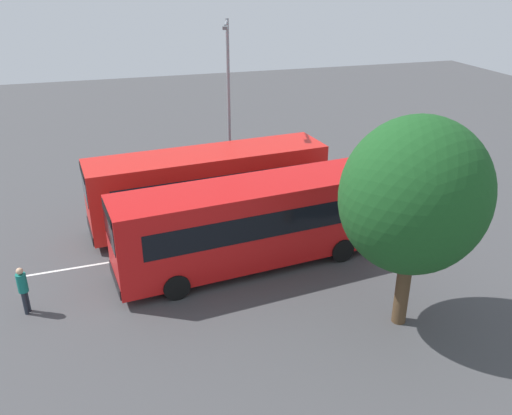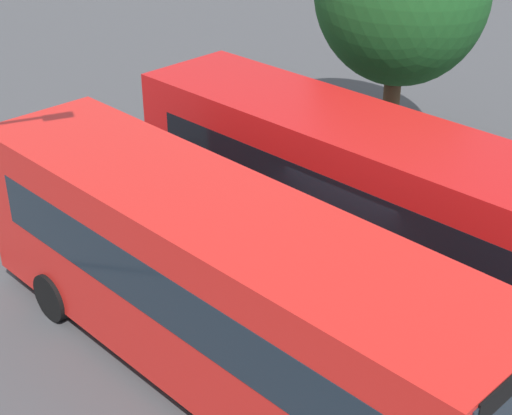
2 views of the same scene
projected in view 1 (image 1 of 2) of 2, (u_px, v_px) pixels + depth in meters
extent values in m
plane|color=#424244|center=(226.00, 243.00, 21.63)|extent=(74.25, 74.25, 0.00)
cube|color=red|center=(209.00, 185.00, 22.69)|extent=(10.33, 3.30, 2.92)
cube|color=#19232D|center=(85.00, 184.00, 20.64)|extent=(0.31, 2.09, 1.23)
cube|color=#19232D|center=(217.00, 187.00, 21.57)|extent=(8.50, 0.87, 0.93)
cube|color=#19232D|center=(201.00, 168.00, 23.52)|extent=(8.50, 0.87, 0.93)
cube|color=black|center=(83.00, 173.00, 20.43)|extent=(0.28, 1.89, 0.32)
cube|color=black|center=(91.00, 231.00, 21.47)|extent=(0.30, 2.18, 0.36)
cylinder|color=black|center=(141.00, 237.00, 21.18)|extent=(0.95, 0.37, 0.93)
cylinder|color=black|center=(131.00, 214.00, 23.08)|extent=(0.95, 0.37, 0.93)
cylinder|color=black|center=(288.00, 211.00, 23.40)|extent=(0.95, 0.37, 0.93)
cylinder|color=black|center=(268.00, 193.00, 25.30)|extent=(0.95, 0.37, 0.93)
cube|color=red|center=(252.00, 222.00, 19.42)|extent=(10.35, 3.47, 2.92)
cube|color=black|center=(110.00, 227.00, 17.30)|extent=(0.35, 2.08, 1.23)
cube|color=black|center=(265.00, 226.00, 18.31)|extent=(8.49, 1.02, 0.93)
cube|color=black|center=(240.00, 201.00, 20.24)|extent=(8.49, 1.02, 0.93)
cube|color=black|center=(108.00, 213.00, 17.08)|extent=(0.31, 1.89, 0.32)
cube|color=black|center=(116.00, 280.00, 18.13)|extent=(0.34, 2.18, 0.36)
cylinder|color=black|center=(176.00, 287.00, 17.87)|extent=(0.96, 0.38, 0.93)
cylinder|color=black|center=(160.00, 256.00, 19.75)|extent=(0.96, 0.38, 0.93)
cylinder|color=black|center=(342.00, 250.00, 20.19)|extent=(0.96, 0.38, 0.93)
cylinder|color=black|center=(313.00, 226.00, 22.07)|extent=(0.96, 0.38, 0.93)
cylinder|color=#232833|center=(27.00, 300.00, 17.23)|extent=(0.13, 0.13, 0.81)
cylinder|color=#232833|center=(25.00, 303.00, 17.09)|extent=(0.13, 0.13, 0.81)
cylinder|color=#146B60|center=(22.00, 283.00, 16.86)|extent=(0.41, 0.41, 0.64)
sphere|color=tan|center=(19.00, 271.00, 16.68)|extent=(0.22, 0.22, 0.22)
cylinder|color=gray|center=(229.00, 106.00, 25.93)|extent=(0.16, 0.16, 8.16)
cylinder|color=gray|center=(226.00, 23.00, 23.24)|extent=(0.72, 2.23, 0.10)
cube|color=slate|center=(225.00, 28.00, 22.23)|extent=(0.35, 0.59, 0.14)
cylinder|color=#4C3823|center=(403.00, 285.00, 16.35)|extent=(0.44, 0.44, 2.69)
ellipsoid|color=#194C1E|center=(415.00, 196.00, 15.10)|extent=(4.46, 4.02, 4.68)
cube|color=silver|center=(226.00, 243.00, 21.63)|extent=(15.70, 0.77, 0.01)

